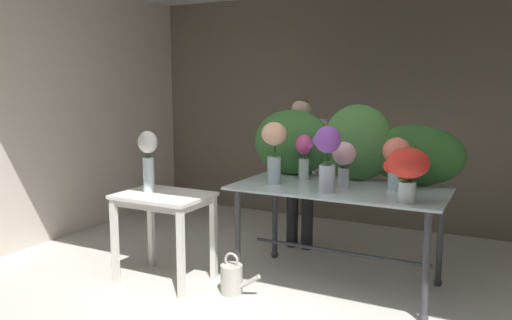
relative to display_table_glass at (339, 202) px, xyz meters
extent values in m
plane|color=beige|center=(-0.33, 0.29, -0.72)|extent=(7.73, 7.73, 0.00)
cube|color=#706656|center=(-0.33, 2.05, 0.68)|extent=(5.78, 0.12, 2.78)
cube|color=beige|center=(-3.22, 0.29, 0.68)|extent=(0.12, 3.64, 2.78)
cube|color=silver|center=(0.00, 0.00, 0.12)|extent=(1.73, 0.94, 0.02)
cylinder|color=#38383D|center=(-0.76, -0.37, -0.30)|extent=(0.05, 0.05, 0.83)
sphere|color=#38383D|center=(-0.76, -0.37, -0.69)|extent=(0.07, 0.07, 0.07)
cylinder|color=#38383D|center=(0.76, -0.37, -0.30)|extent=(0.05, 0.05, 0.83)
sphere|color=#38383D|center=(0.76, -0.37, -0.69)|extent=(0.07, 0.07, 0.07)
cylinder|color=#38383D|center=(-0.76, 0.37, -0.30)|extent=(0.05, 0.05, 0.83)
sphere|color=#38383D|center=(-0.76, 0.37, -0.69)|extent=(0.07, 0.07, 0.07)
cylinder|color=#38383D|center=(0.76, 0.37, -0.30)|extent=(0.05, 0.05, 0.83)
sphere|color=#38383D|center=(0.76, 0.37, -0.69)|extent=(0.07, 0.07, 0.07)
cylinder|color=#38383D|center=(0.00, 0.00, -0.43)|extent=(1.53, 0.03, 0.03)
cube|color=silver|center=(-1.35, -0.60, 0.04)|extent=(0.76, 0.56, 0.03)
cube|color=silver|center=(-1.35, -0.60, 0.00)|extent=(0.70, 0.50, 0.06)
cube|color=silver|center=(-1.69, -0.84, -0.34)|extent=(0.05, 0.05, 0.74)
cube|color=silver|center=(-1.01, -0.84, -0.34)|extent=(0.05, 0.05, 0.74)
cube|color=silver|center=(-1.69, -0.36, -0.34)|extent=(0.05, 0.05, 0.74)
cube|color=silver|center=(-1.01, -0.36, -0.34)|extent=(0.05, 0.05, 0.74)
cylinder|color=#232328|center=(-0.75, 0.77, -0.31)|extent=(0.12, 0.12, 0.82)
cylinder|color=#232328|center=(-0.58, 0.77, -0.31)|extent=(0.12, 0.12, 0.82)
cube|color=silver|center=(-0.67, 0.77, 0.37)|extent=(0.39, 0.22, 0.53)
cube|color=#192833|center=(-0.67, 0.66, 0.33)|extent=(0.33, 0.02, 0.65)
cylinder|color=beige|center=(-0.91, 0.77, 0.36)|extent=(0.09, 0.09, 0.55)
cylinder|color=beige|center=(-0.43, 0.77, 0.36)|extent=(0.09, 0.09, 0.55)
sphere|color=beige|center=(-0.67, 0.77, 0.72)|extent=(0.20, 0.20, 0.20)
ellipsoid|color=brown|center=(-0.67, 0.79, 0.79)|extent=(0.15, 0.15, 0.09)
ellipsoid|color=#387033|center=(-0.58, 0.35, 0.44)|extent=(0.77, 0.32, 0.61)
ellipsoid|color=#477F3D|center=(0.04, 0.35, 0.47)|extent=(0.63, 0.29, 0.67)
ellipsoid|color=#2D6028|center=(0.54, 0.35, 0.39)|extent=(0.79, 0.27, 0.51)
cylinder|color=silver|center=(0.60, -0.34, 0.21)|extent=(0.13, 0.13, 0.16)
cylinder|color=#9EBCB2|center=(0.60, -0.34, 0.17)|extent=(0.12, 0.12, 0.07)
cylinder|color=#387033|center=(0.62, -0.33, 0.25)|extent=(0.01, 0.01, 0.21)
cylinder|color=#387033|center=(0.60, -0.31, 0.25)|extent=(0.01, 0.01, 0.21)
cylinder|color=#387033|center=(0.57, -0.34, 0.25)|extent=(0.01, 0.01, 0.21)
cylinder|color=#387033|center=(0.60, -0.36, 0.25)|extent=(0.01, 0.01, 0.21)
ellipsoid|color=red|center=(0.60, -0.34, 0.42)|extent=(0.30, 0.30, 0.22)
sphere|color=red|center=(0.47, -0.31, 0.39)|extent=(0.10, 0.10, 0.10)
ellipsoid|color=#477F3D|center=(0.58, -0.36, 0.31)|extent=(0.10, 0.10, 0.03)
cylinder|color=silver|center=(-0.54, -0.14, 0.25)|extent=(0.11, 0.11, 0.23)
cylinder|color=#9EBCB2|center=(-0.54, -0.14, 0.18)|extent=(0.10, 0.10, 0.10)
cylinder|color=#387033|center=(-0.52, -0.13, 0.32)|extent=(0.01, 0.01, 0.36)
cylinder|color=#387033|center=(-0.54, -0.12, 0.32)|extent=(0.01, 0.01, 0.36)
cylinder|color=#387033|center=(-0.55, -0.13, 0.32)|extent=(0.01, 0.01, 0.36)
cylinder|color=#387033|center=(-0.53, -0.15, 0.32)|extent=(0.01, 0.01, 0.36)
ellipsoid|color=#F4B78E|center=(-0.54, -0.14, 0.56)|extent=(0.21, 0.21, 0.20)
ellipsoid|color=#2D6028|center=(-0.51, -0.12, 0.39)|extent=(0.11, 0.08, 0.03)
cylinder|color=silver|center=(0.44, 0.08, 0.22)|extent=(0.12, 0.12, 0.18)
cylinder|color=#9EBCB2|center=(0.44, 0.08, 0.17)|extent=(0.11, 0.11, 0.07)
cylinder|color=#477F3D|center=(0.45, 0.07, 0.26)|extent=(0.01, 0.01, 0.24)
cylinder|color=#477F3D|center=(0.43, 0.11, 0.26)|extent=(0.01, 0.01, 0.24)
cylinder|color=#477F3D|center=(0.41, 0.08, 0.26)|extent=(0.01, 0.01, 0.24)
cylinder|color=#477F3D|center=(0.44, 0.06, 0.26)|extent=(0.01, 0.01, 0.24)
ellipsoid|color=#EF7A60|center=(0.44, 0.08, 0.45)|extent=(0.22, 0.22, 0.21)
sphere|color=#EF7A60|center=(0.51, 0.07, 0.43)|extent=(0.08, 0.08, 0.08)
ellipsoid|color=#2D6028|center=(0.43, 0.04, 0.33)|extent=(0.08, 0.11, 0.03)
cylinder|color=silver|center=(0.03, 0.00, 0.21)|extent=(0.09, 0.09, 0.16)
cylinder|color=#9EBCB2|center=(0.03, 0.00, 0.17)|extent=(0.08, 0.08, 0.07)
cylinder|color=#28562D|center=(0.04, 0.00, 0.25)|extent=(0.01, 0.01, 0.21)
cylinder|color=#28562D|center=(0.03, 0.02, 0.25)|extent=(0.01, 0.01, 0.21)
cylinder|color=#28562D|center=(0.01, 0.00, 0.25)|extent=(0.01, 0.01, 0.21)
cylinder|color=#28562D|center=(0.03, -0.02, 0.25)|extent=(0.01, 0.01, 0.21)
ellipsoid|color=#EFB2BC|center=(0.03, 0.00, 0.41)|extent=(0.19, 0.19, 0.19)
sphere|color=#EFB2BC|center=(-0.05, -0.02, 0.44)|extent=(0.07, 0.07, 0.07)
ellipsoid|color=#477F3D|center=(0.05, 0.01, 0.31)|extent=(0.11, 0.08, 0.03)
cylinder|color=silver|center=(-0.02, -0.26, 0.24)|extent=(0.13, 0.13, 0.22)
cylinder|color=#9EBCB2|center=(-0.02, -0.26, 0.18)|extent=(0.12, 0.12, 0.09)
cylinder|color=#2D6028|center=(0.00, -0.26, 0.31)|extent=(0.01, 0.01, 0.34)
cylinder|color=#2D6028|center=(-0.03, -0.23, 0.31)|extent=(0.01, 0.01, 0.34)
cylinder|color=#2D6028|center=(-0.04, -0.26, 0.31)|extent=(0.01, 0.01, 0.34)
cylinder|color=#2D6028|center=(-0.03, -0.28, 0.31)|extent=(0.01, 0.01, 0.34)
ellipsoid|color=purple|center=(-0.02, -0.26, 0.55)|extent=(0.20, 0.20, 0.21)
sphere|color=purple|center=(-0.11, -0.24, 0.53)|extent=(0.08, 0.08, 0.08)
ellipsoid|color=#28562D|center=(-0.01, -0.30, 0.37)|extent=(0.09, 0.11, 0.03)
cylinder|color=silver|center=(-0.39, 0.16, 0.23)|extent=(0.09, 0.09, 0.19)
cylinder|color=#9EBCB2|center=(-0.39, 0.16, 0.17)|extent=(0.08, 0.08, 0.08)
cylinder|color=#477F3D|center=(-0.36, 0.16, 0.27)|extent=(0.01, 0.01, 0.25)
cylinder|color=#477F3D|center=(-0.40, 0.18, 0.27)|extent=(0.01, 0.01, 0.25)
cylinder|color=#477F3D|center=(-0.39, 0.15, 0.27)|extent=(0.01, 0.01, 0.25)
ellipsoid|color=#E54C9E|center=(-0.39, 0.16, 0.45)|extent=(0.15, 0.15, 0.18)
sphere|color=#E54C9E|center=(-0.44, 0.19, 0.45)|extent=(0.06, 0.06, 0.06)
sphere|color=#E54C9E|center=(-0.33, 0.15, 0.44)|extent=(0.06, 0.06, 0.06)
cylinder|color=silver|center=(-1.50, -0.60, 0.21)|extent=(0.10, 0.10, 0.30)
cylinder|color=#9EBCB2|center=(-1.50, -0.60, 0.12)|extent=(0.09, 0.09, 0.13)
cylinder|color=#28562D|center=(-1.49, -0.60, 0.25)|extent=(0.01, 0.01, 0.36)
cylinder|color=#28562D|center=(-1.51, -0.58, 0.25)|extent=(0.01, 0.01, 0.36)
cylinder|color=#28562D|center=(-1.51, -0.61, 0.25)|extent=(0.01, 0.01, 0.36)
ellipsoid|color=white|center=(-1.50, -0.60, 0.49)|extent=(0.16, 0.16, 0.19)
sphere|color=white|center=(-1.56, -0.59, 0.50)|extent=(0.06, 0.06, 0.06)
sphere|color=white|center=(-1.45, -0.60, 0.50)|extent=(0.08, 0.08, 0.08)
cylinder|color=#B7B2A8|center=(-0.71, -0.57, -0.60)|extent=(0.18, 0.18, 0.24)
cylinder|color=#B7B2A8|center=(-0.54, -0.57, -0.58)|extent=(0.18, 0.04, 0.14)
torus|color=#B7B2A8|center=(-0.71, -0.57, -0.44)|extent=(0.13, 0.02, 0.13)
camera|label=1|loc=(1.24, -3.92, 0.96)|focal=35.14mm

